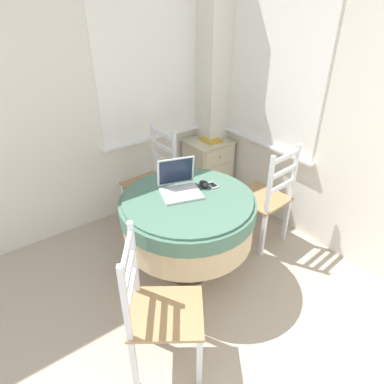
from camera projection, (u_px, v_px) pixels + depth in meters
name	position (u px, v px, depth m)	size (l,w,h in m)	color
corner_room_shell	(215.00, 119.00, 2.52)	(4.53, 4.96, 2.55)	white
round_dining_table	(188.00, 216.00, 2.67)	(1.05, 1.05, 0.75)	#4C3D2D
laptop	(179.00, 186.00, 2.63)	(0.37, 0.35, 0.25)	silver
computer_mouse	(204.00, 184.00, 2.71)	(0.07, 0.10, 0.05)	black
cell_phone	(213.00, 185.00, 2.73)	(0.07, 0.11, 0.01)	#B2B7BC
dining_chair_near_back_window	(153.00, 181.00, 3.38)	(0.46, 0.42, 0.99)	#A87F51
dining_chair_near_right_window	(266.00, 198.00, 3.11)	(0.44, 0.47, 0.99)	#A87F51
dining_chair_camera_near	(158.00, 311.00, 2.03)	(0.59, 0.58, 0.99)	#A87F51
corner_cabinet	(208.00, 167.00, 3.95)	(0.47, 0.42, 0.66)	beige
book_on_cabinet	(211.00, 140.00, 3.76)	(0.17, 0.22, 0.02)	gold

